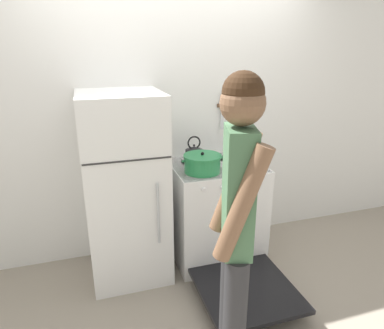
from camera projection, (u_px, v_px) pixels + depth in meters
name	position (u px, v px, depth m)	size (l,w,h in m)	color
ground_plane	(176.00, 241.00, 3.53)	(14.00, 14.00, 0.00)	gray
wall_back	(173.00, 118.00, 3.13)	(10.00, 0.06, 2.55)	silver
refrigerator	(126.00, 188.00, 2.83)	(0.64, 0.68, 1.58)	white
stove_range	(217.00, 213.00, 3.13)	(0.79, 1.39, 0.91)	white
dutch_oven_pot	(202.00, 163.00, 2.82)	(0.35, 0.31, 0.17)	#237A42
tea_kettle	(194.00, 154.00, 3.06)	(0.20, 0.16, 0.24)	black
utensil_jar	(231.00, 150.00, 3.17)	(0.09, 0.09, 0.26)	#B7BABF
person	(237.00, 225.00, 1.76)	(0.36, 0.42, 1.81)	#2D2D30
wall_knife_strip	(233.00, 105.00, 3.22)	(0.31, 0.03, 0.36)	brown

